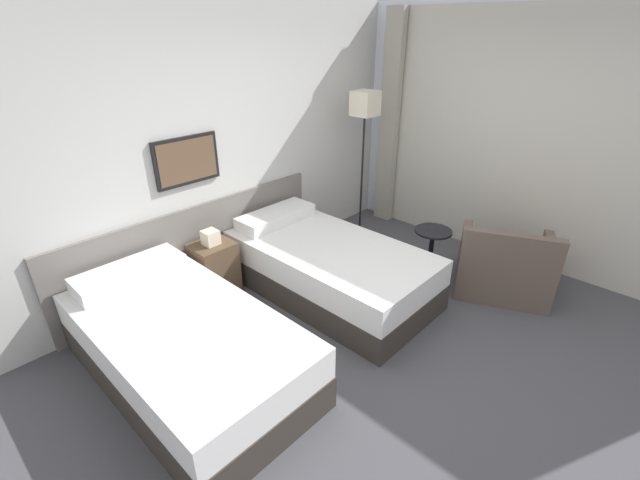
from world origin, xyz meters
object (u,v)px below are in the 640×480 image
object	(u,v)px
bed_near_window	(328,267)
armchair	(503,268)
side_table	(431,245)
nightstand	(214,268)
floor_lamp	(365,114)
bed_near_door	(185,346)

from	to	relation	value
bed_near_window	armchair	world-z (taller)	armchair
side_table	armchair	world-z (taller)	armchair
nightstand	armchair	world-z (taller)	armchair
side_table	nightstand	bearing A→B (deg)	141.48
bed_near_window	nightstand	distance (m)	1.13
side_table	floor_lamp	bearing A→B (deg)	74.95
bed_near_door	floor_lamp	bearing A→B (deg)	11.84
nightstand	floor_lamp	distance (m)	2.42
floor_lamp	side_table	bearing A→B (deg)	-105.05
bed_near_door	bed_near_window	xyz separation A→B (m)	(1.61, 0.00, 0.00)
bed_near_window	nightstand	bearing A→B (deg)	135.45
bed_near_window	nightstand	world-z (taller)	nightstand
bed_near_window	armchair	bearing A→B (deg)	-46.40
bed_near_window	armchair	size ratio (longest dim) A/B	1.87
side_table	armchair	bearing A→B (deg)	-68.31
bed_near_window	floor_lamp	xyz separation A→B (m)	(1.27, 0.60, 1.25)
bed_near_window	side_table	size ratio (longest dim) A/B	3.72
bed_near_door	side_table	size ratio (longest dim) A/B	3.72
bed_near_door	armchair	distance (m)	3.09
bed_near_door	floor_lamp	distance (m)	3.19
nightstand	side_table	world-z (taller)	nightstand
side_table	bed_near_window	bearing A→B (deg)	147.58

